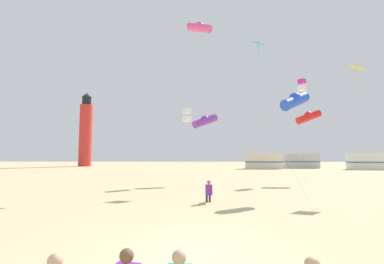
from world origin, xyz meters
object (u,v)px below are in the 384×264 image
(kite_diamond_cyan, at_px, (258,50))
(rv_van_silver, at_px, (301,161))
(kite_tube_violet, at_px, (205,121))
(rv_van_white, at_px, (368,161))
(lighthouse_distant, at_px, (86,132))
(rv_van_cream, at_px, (263,161))
(kite_diamond_gold, at_px, (358,72))
(kite_flyer_standing, at_px, (209,191))
(kite_tube_blue, at_px, (295,100))
(kite_tube_scarlet, at_px, (309,117))
(kite_box_magenta, at_px, (302,85))
(kite_tube_rainbow, at_px, (199,27))
(kite_box_white, at_px, (187,115))

(kite_diamond_cyan, relative_size, rv_van_silver, 2.02)
(kite_tube_violet, height_order, rv_van_white, kite_tube_violet)
(kite_diamond_cyan, distance_m, kite_tube_violet, 8.22)
(lighthouse_distant, relative_size, rv_van_cream, 2.56)
(kite_diamond_gold, height_order, rv_van_white, kite_diamond_gold)
(kite_flyer_standing, distance_m, kite_tube_blue, 8.13)
(kite_tube_violet, bearing_deg, kite_diamond_gold, -30.83)
(kite_tube_scarlet, bearing_deg, kite_box_magenta, 87.32)
(rv_van_white, bearing_deg, kite_tube_blue, -123.23)
(kite_tube_violet, bearing_deg, kite_diamond_cyan, -2.26)
(kite_tube_rainbow, bearing_deg, kite_box_white, 174.90)
(kite_tube_blue, relative_size, kite_box_magenta, 0.65)
(kite_diamond_cyan, xyz_separation_m, kite_box_magenta, (4.88, 2.74, -2.68))
(kite_diamond_gold, xyz_separation_m, kite_tube_violet, (-10.44, 6.23, -2.54))
(kite_tube_blue, relative_size, kite_tube_violet, 1.04)
(kite_tube_violet, height_order, kite_box_magenta, kite_box_magenta)
(kite_tube_blue, distance_m, kite_diamond_gold, 5.62)
(kite_tube_blue, bearing_deg, kite_box_white, 137.48)
(kite_tube_rainbow, xyz_separation_m, kite_box_white, (-1.10, 0.10, -7.86))
(rv_van_cream, bearing_deg, kite_box_magenta, -89.48)
(kite_flyer_standing, height_order, kite_tube_blue, kite_tube_blue)
(kite_box_white, relative_size, rv_van_silver, 1.01)
(rv_van_cream, height_order, rv_van_silver, same)
(kite_tube_rainbow, bearing_deg, lighthouse_distant, 124.59)
(kite_tube_rainbow, bearing_deg, kite_tube_violet, 70.72)
(kite_diamond_gold, xyz_separation_m, rv_van_cream, (0.53, 32.44, -6.76))
(kite_tube_scarlet, bearing_deg, kite_tube_rainbow, -167.07)
(kite_tube_blue, bearing_deg, kite_flyer_standing, -152.80)
(kite_flyer_standing, relative_size, lighthouse_distant, 0.07)
(kite_tube_blue, relative_size, kite_diamond_cyan, 0.50)
(kite_box_white, distance_m, kite_tube_violet, 2.09)
(kite_box_white, bearing_deg, kite_tube_blue, -42.52)
(kite_tube_blue, bearing_deg, kite_tube_scarlet, 64.60)
(kite_box_white, xyz_separation_m, kite_tube_violet, (1.59, 1.31, -0.34))
(kite_tube_rainbow, relative_size, kite_tube_scarlet, 2.14)
(kite_box_white, xyz_separation_m, lighthouse_distant, (-25.16, 37.97, 1.88))
(kite_box_white, height_order, rv_van_white, kite_box_white)
(kite_tube_scarlet, height_order, rv_van_cream, kite_tube_scarlet)
(kite_tube_violet, distance_m, rv_van_cream, 28.73)
(kite_tube_violet, relative_size, kite_box_magenta, 0.63)
(kite_tube_blue, bearing_deg, kite_box_magenta, 67.76)
(kite_diamond_cyan, relative_size, rv_van_white, 2.00)
(kite_tube_scarlet, bearing_deg, kite_box_white, -168.76)
(kite_flyer_standing, bearing_deg, kite_tube_scarlet, -134.22)
(rv_van_silver, xyz_separation_m, rv_van_white, (9.87, -4.78, 0.00))
(kite_diamond_cyan, bearing_deg, rv_van_silver, 64.65)
(kite_tube_blue, xyz_separation_m, kite_diamond_cyan, (-0.62, 7.67, 6.31))
(kite_tube_blue, height_order, kite_box_magenta, kite_box_magenta)
(rv_van_silver, distance_m, rv_van_white, 10.97)
(kite_tube_blue, height_order, rv_van_white, kite_tube_blue)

